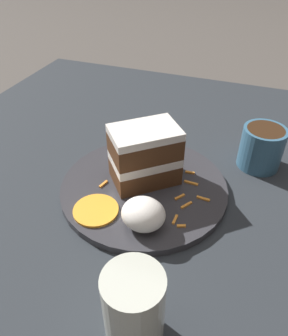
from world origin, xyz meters
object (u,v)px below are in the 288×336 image
Objects in this scene: plate at (144,187)px; cake_slice at (145,155)px; cream_dollop at (143,214)px; coffee_mug at (262,146)px; drinking_glass at (134,314)px; orange_garnish at (96,210)px.

plate is 0.06m from cake_slice.
coffee_mug reaches higher than cream_dollop.
cream_dollop is 0.61× the size of drinking_glass.
drinking_glass reaches higher than coffee_mug.
drinking_glass is at bearing 74.82° from coffee_mug.
cake_slice is 1.83× the size of orange_garnish.
drinking_glass reaches higher than plate.
cream_dollop is at bearing 178.74° from orange_garnish.
cake_slice is 0.12m from orange_garnish.
cake_slice is 0.11m from cream_dollop.
orange_garnish is at bearing -1.26° from cream_dollop.
drinking_glass is 1.36× the size of coffee_mug.
orange_garnish is at bearing 60.64° from plate.
drinking_glass reaches higher than orange_garnish.
drinking_glass is at bearing 106.57° from cream_dollop.
drinking_glass is at bearing -22.65° from cake_slice.
orange_garnish is 0.20m from drinking_glass.
plate is 4.00× the size of orange_garnish.
cream_dollop is at bearing -73.43° from drinking_glass.
drinking_glass is 0.39m from coffee_mug.
cream_dollop is at bearing -21.27° from cake_slice.
cake_slice reaches higher than drinking_glass.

